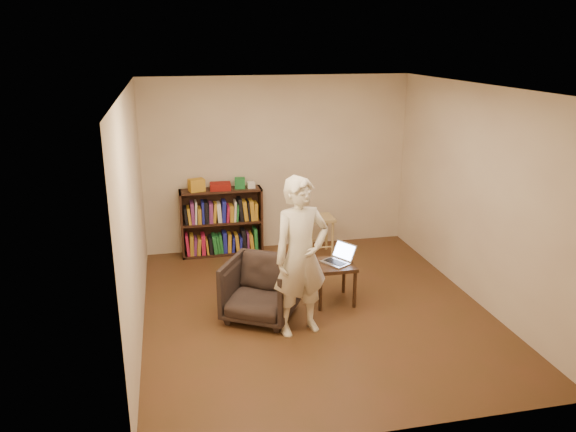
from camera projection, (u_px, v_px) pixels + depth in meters
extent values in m
plane|color=#493117|center=(315.00, 309.00, 6.72)|extent=(4.50, 4.50, 0.00)
plane|color=white|center=(319.00, 88.00, 5.93)|extent=(4.50, 4.50, 0.00)
plane|color=beige|center=(278.00, 164.00, 8.42)|extent=(4.00, 0.00, 4.00)
plane|color=beige|center=(134.00, 217.00, 5.92)|extent=(0.00, 4.50, 4.50)
plane|color=beige|center=(478.00, 195.00, 6.73)|extent=(0.00, 4.50, 4.50)
cube|color=black|center=(182.00, 224.00, 8.21)|extent=(0.03, 0.30, 1.00)
cube|color=black|center=(261.00, 219.00, 8.44)|extent=(0.03, 0.30, 1.00)
cube|color=black|center=(221.00, 219.00, 8.45)|extent=(1.20, 0.02, 1.00)
cube|color=black|center=(223.00, 252.00, 8.47)|extent=(1.20, 0.30, 0.03)
cube|color=black|center=(222.00, 222.00, 8.32)|extent=(1.14, 0.30, 0.03)
cube|color=black|center=(221.00, 190.00, 8.18)|extent=(1.20, 0.30, 0.03)
cube|color=#BE8921|center=(197.00, 185.00, 8.05)|extent=(0.25, 0.21, 0.18)
cube|color=maroon|center=(220.00, 186.00, 8.14)|extent=(0.31, 0.23, 0.10)
cube|color=#1E7331|center=(240.00, 183.00, 8.22)|extent=(0.17, 0.17, 0.15)
cube|color=white|center=(251.00, 185.00, 8.24)|extent=(0.11, 0.11, 0.09)
cube|color=tan|center=(320.00, 218.00, 8.29)|extent=(0.40, 0.40, 0.04)
cylinder|color=tan|center=(312.00, 241.00, 8.20)|extent=(0.04, 0.04, 0.54)
cylinder|color=tan|center=(332.00, 240.00, 8.26)|extent=(0.04, 0.04, 0.54)
cylinder|color=tan|center=(306.00, 234.00, 8.49)|extent=(0.04, 0.04, 0.54)
cylinder|color=tan|center=(327.00, 233.00, 8.56)|extent=(0.04, 0.04, 0.54)
imported|color=#2D211E|center=(260.00, 289.00, 6.42)|extent=(1.04, 1.05, 0.71)
cube|color=black|center=(333.00, 265.00, 6.78)|extent=(0.49, 0.49, 0.04)
cylinder|color=black|center=(320.00, 293.00, 6.62)|extent=(0.04, 0.04, 0.46)
cylinder|color=black|center=(355.00, 290.00, 6.70)|extent=(0.04, 0.04, 0.46)
cylinder|color=black|center=(311.00, 279.00, 7.01)|extent=(0.04, 0.04, 0.46)
cylinder|color=black|center=(344.00, 276.00, 7.10)|extent=(0.04, 0.04, 0.46)
cube|color=#B2B3B7|center=(335.00, 263.00, 6.78)|extent=(0.36, 0.39, 0.02)
cube|color=black|center=(335.00, 262.00, 6.77)|extent=(0.24, 0.29, 0.00)
cube|color=#B2B3B7|center=(344.00, 251.00, 6.85)|extent=(0.26, 0.33, 0.20)
cube|color=#B2C5FA|center=(344.00, 251.00, 6.85)|extent=(0.22, 0.28, 0.17)
imported|color=beige|center=(301.00, 257.00, 5.97)|extent=(0.72, 0.56, 1.75)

